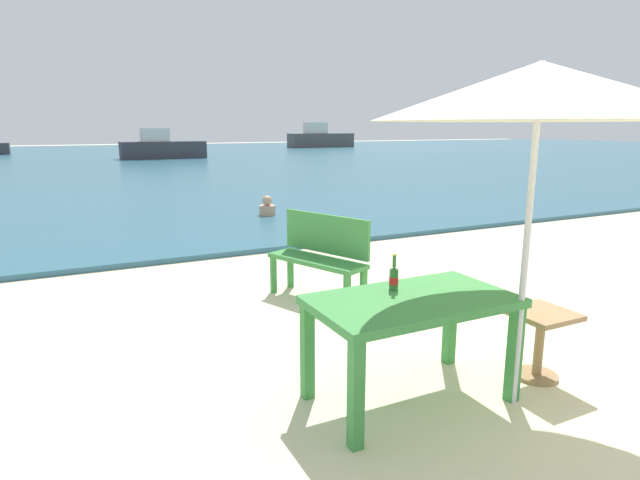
{
  "coord_description": "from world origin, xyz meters",
  "views": [
    {
      "loc": [
        -3.24,
        -2.37,
        1.91
      ],
      "look_at": [
        -0.58,
        3.0,
        0.6
      ],
      "focal_mm": 29.36,
      "sensor_mm": 36.0,
      "label": 1
    }
  ],
  "objects": [
    {
      "name": "patio_umbrella",
      "position": [
        -0.53,
        0.03,
        2.12
      ],
      "size": [
        2.1,
        2.1,
        2.3
      ],
      "color": "silver",
      "rests_on": "ground_plane"
    },
    {
      "name": "picnic_table_green",
      "position": [
        -1.16,
        0.41,
        0.65
      ],
      "size": [
        1.4,
        0.8,
        0.76
      ],
      "color": "#3D8C42",
      "rests_on": "ground_plane"
    },
    {
      "name": "swimmer_person",
      "position": [
        0.6,
        7.87,
        0.24
      ],
      "size": [
        0.34,
        0.34,
        0.41
      ],
      "color": "tan",
      "rests_on": "sea_water"
    },
    {
      "name": "sea_water",
      "position": [
        0.0,
        30.0,
        0.04
      ],
      "size": [
        120.0,
        50.0,
        0.08
      ],
      "primitive_type": "cube",
      "color": "#2D6075",
      "rests_on": "ground_plane"
    },
    {
      "name": "boat_ferry",
      "position": [
        17.96,
        40.36,
        0.86
      ],
      "size": [
        5.94,
        1.62,
        2.16
      ],
      "color": "#4C4C4C",
      "rests_on": "sea_water"
    },
    {
      "name": "side_table_wood",
      "position": [
        -0.08,
        0.23,
        0.35
      ],
      "size": [
        0.44,
        0.44,
        0.54
      ],
      "color": "#9E7A51",
      "rests_on": "ground_plane"
    },
    {
      "name": "bench_green_left",
      "position": [
        -0.72,
        2.69,
        0.54
      ],
      "size": [
        0.78,
        1.25,
        0.95
      ],
      "color": "#3D8C42",
      "rests_on": "ground_plane"
    },
    {
      "name": "beer_bottle_amber",
      "position": [
        -1.18,
        0.6,
        0.85
      ],
      "size": [
        0.07,
        0.07,
        0.26
      ],
      "color": "#2D662D",
      "rests_on": "picnic_table_green"
    },
    {
      "name": "boat_barge",
      "position": [
        2.22,
        29.24,
        0.7
      ],
      "size": [
        4.76,
        1.3,
        1.73
      ],
      "color": "#38383F",
      "rests_on": "sea_water"
    },
    {
      "name": "ground_plane",
      "position": [
        0.0,
        0.0,
        0.0
      ],
      "size": [
        120.0,
        120.0,
        0.0
      ],
      "primitive_type": "plane",
      "color": "beige"
    }
  ]
}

